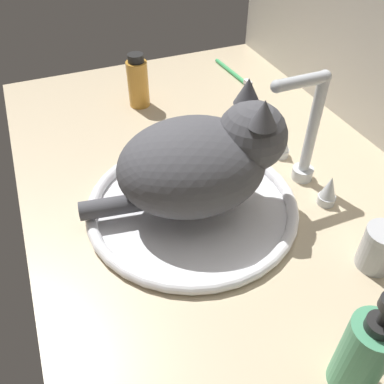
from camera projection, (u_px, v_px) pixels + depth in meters
countertop at (219, 189)px, 78.93cm from camera, size 115.09×71.61×3.00cm
sink_basin at (192, 205)px, 72.13cm from camera, size 37.04×37.04×2.06cm
faucet at (306, 141)px, 73.14cm from camera, size 18.48×11.82×22.02cm
cat at (205, 160)px, 66.20cm from camera, size 22.58×34.90×20.08cm
amber_bottle at (138, 82)px, 95.99cm from camera, size 4.91×4.91×12.65cm
metal_jar at (379, 248)px, 61.14cm from camera, size 5.61×5.61×7.33cm
soap_pump_bottle at (363, 354)px, 45.98cm from camera, size 5.42×5.42×17.06cm
toothbrush at (234, 73)px, 111.27cm from camera, size 18.12×2.28×1.70cm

